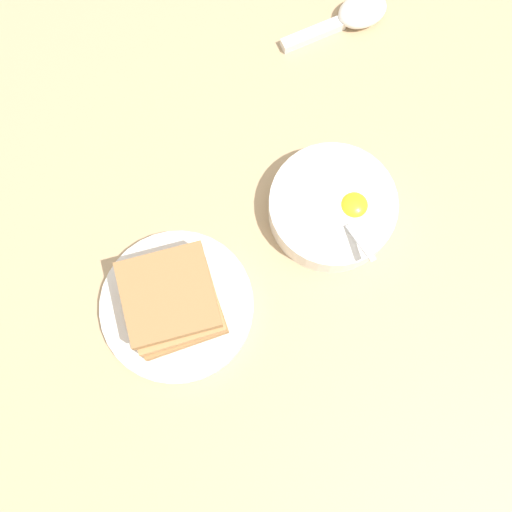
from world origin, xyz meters
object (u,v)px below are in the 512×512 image
(egg_bowl, at_px, (334,208))
(toast_sandwich, at_px, (173,303))
(toast_plate, at_px, (177,306))

(egg_bowl, height_order, toast_sandwich, toast_sandwich)
(toast_sandwich, bearing_deg, toast_plate, 87.16)
(egg_bowl, relative_size, toast_plate, 0.84)
(egg_bowl, xyz_separation_m, toast_sandwich, (-0.17, -0.12, 0.02))
(egg_bowl, xyz_separation_m, toast_plate, (-0.17, -0.12, -0.01))
(toast_plate, relative_size, toast_sandwich, 1.38)
(toast_plate, xyz_separation_m, toast_sandwich, (-0.00, -0.00, 0.04))
(egg_bowl, height_order, toast_plate, egg_bowl)
(egg_bowl, relative_size, toast_sandwich, 1.17)
(toast_plate, distance_m, toast_sandwich, 0.04)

